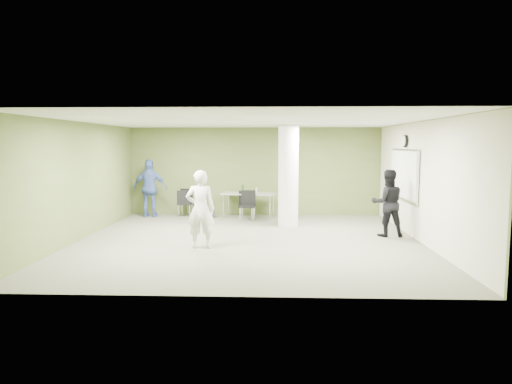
{
  "coord_description": "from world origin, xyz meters",
  "views": [
    {
      "loc": [
        0.59,
        -10.59,
        2.27
      ],
      "look_at": [
        0.14,
        1.0,
        1.05
      ],
      "focal_mm": 32.0,
      "sensor_mm": 36.0,
      "label": 1
    }
  ],
  "objects_px": {
    "folding_table": "(248,195)",
    "woman_white": "(200,209)",
    "chair_back_left": "(189,200)",
    "man_blue": "(150,188)",
    "man_black": "(388,203)"
  },
  "relations": [
    {
      "from": "folding_table",
      "to": "man_black",
      "type": "height_order",
      "value": "man_black"
    },
    {
      "from": "woman_white",
      "to": "man_black",
      "type": "height_order",
      "value": "woman_white"
    },
    {
      "from": "chair_back_left",
      "to": "man_black",
      "type": "bearing_deg",
      "value": 171.59
    },
    {
      "from": "chair_back_left",
      "to": "man_blue",
      "type": "height_order",
      "value": "man_blue"
    },
    {
      "from": "folding_table",
      "to": "woman_white",
      "type": "height_order",
      "value": "woman_white"
    },
    {
      "from": "chair_back_left",
      "to": "man_black",
      "type": "height_order",
      "value": "man_black"
    },
    {
      "from": "folding_table",
      "to": "chair_back_left",
      "type": "height_order",
      "value": "folding_table"
    },
    {
      "from": "chair_back_left",
      "to": "folding_table",
      "type": "bearing_deg",
      "value": -166.14
    },
    {
      "from": "man_black",
      "to": "man_blue",
      "type": "height_order",
      "value": "man_blue"
    },
    {
      "from": "man_blue",
      "to": "folding_table",
      "type": "bearing_deg",
      "value": 178.49
    },
    {
      "from": "folding_table",
      "to": "woman_white",
      "type": "xyz_separation_m",
      "value": [
        -0.82,
        -4.19,
        0.14
      ]
    },
    {
      "from": "woman_white",
      "to": "man_blue",
      "type": "height_order",
      "value": "man_blue"
    },
    {
      "from": "woman_white",
      "to": "man_black",
      "type": "distance_m",
      "value": 4.64
    },
    {
      "from": "woman_white",
      "to": "folding_table",
      "type": "bearing_deg",
      "value": -107.42
    },
    {
      "from": "man_blue",
      "to": "chair_back_left",
      "type": "bearing_deg",
      "value": -172.72
    }
  ]
}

